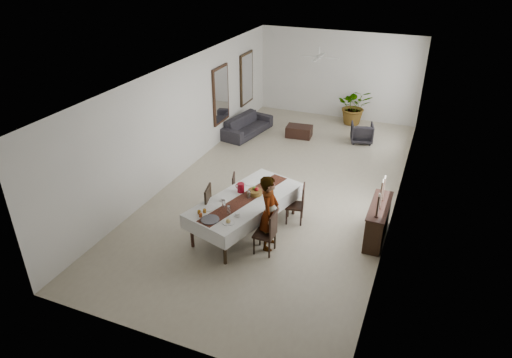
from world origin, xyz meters
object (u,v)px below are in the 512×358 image
object	(u,v)px
red_pitcher	(241,188)
sideboard_body	(378,222)
sofa	(247,125)
dining_table_top	(245,200)
woman	(269,213)

from	to	relation	value
red_pitcher	sideboard_body	xyz separation A→B (m)	(3.11, 0.56, -0.53)
sideboard_body	sofa	size ratio (longest dim) A/B	0.66
dining_table_top	woman	world-z (taller)	woman
sideboard_body	woman	bearing A→B (deg)	-150.62
dining_table_top	sofa	world-z (taller)	dining_table_top
red_pitcher	sofa	world-z (taller)	red_pitcher
dining_table_top	red_pitcher	world-z (taller)	red_pitcher
dining_table_top	red_pitcher	bearing A→B (deg)	149.04
sideboard_body	sofa	xyz separation A→B (m)	(-5.20, 4.69, -0.11)
dining_table_top	sideboard_body	size ratio (longest dim) A/B	1.88
sofa	sideboard_body	bearing A→B (deg)	-121.77
red_pitcher	sofa	xyz separation A→B (m)	(-2.09, 5.25, -0.64)
sideboard_body	red_pitcher	bearing A→B (deg)	-169.78
woman	sideboard_body	size ratio (longest dim) A/B	1.23
red_pitcher	sideboard_body	size ratio (longest dim) A/B	0.16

